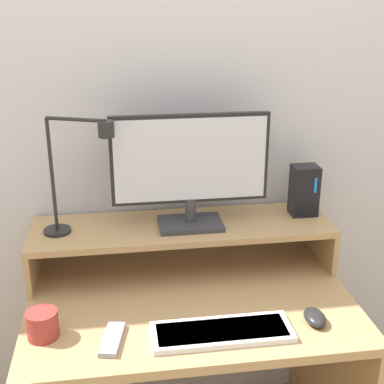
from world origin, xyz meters
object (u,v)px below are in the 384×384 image
(monitor, at_px, (190,167))
(desk_lamp, at_px, (77,171))
(keyboard, at_px, (222,332))
(mug, at_px, (42,324))
(router_dock, at_px, (304,190))
(mouse, at_px, (315,317))
(remote_control, at_px, (112,339))

(monitor, relative_size, desk_lamp, 1.33)
(keyboard, xyz_separation_m, mug, (-0.51, 0.07, 0.03))
(monitor, height_order, router_dock, monitor)
(desk_lamp, bearing_deg, mug, -108.99)
(router_dock, bearing_deg, mouse, -103.04)
(keyboard, xyz_separation_m, mouse, (0.29, 0.02, 0.01))
(mouse, distance_m, mug, 0.80)
(remote_control, xyz_separation_m, mug, (-0.20, 0.05, 0.03))
(router_dock, distance_m, remote_control, 0.86)
(monitor, bearing_deg, router_dock, 6.17)
(desk_lamp, relative_size, mouse, 4.09)
(desk_lamp, bearing_deg, keyboard, -43.56)
(desk_lamp, bearing_deg, monitor, 2.91)
(mouse, bearing_deg, mug, 176.63)
(mug, bearing_deg, monitor, 35.04)
(monitor, xyz_separation_m, router_dock, (0.42, 0.05, -0.12))
(mouse, bearing_deg, monitor, 130.24)
(keyboard, bearing_deg, mug, 172.52)
(desk_lamp, distance_m, remote_control, 0.54)
(keyboard, relative_size, mouse, 4.20)
(router_dock, relative_size, keyboard, 0.45)
(monitor, xyz_separation_m, mouse, (0.32, -0.38, -0.37))
(monitor, distance_m, mug, 0.67)
(router_dock, height_order, remote_control, router_dock)
(keyboard, distance_m, mouse, 0.29)
(keyboard, bearing_deg, monitor, 94.89)
(monitor, height_order, remote_control, monitor)
(router_dock, xyz_separation_m, keyboard, (-0.39, -0.45, -0.25))
(keyboard, relative_size, mug, 4.51)
(desk_lamp, relative_size, mug, 4.39)
(desk_lamp, distance_m, mug, 0.49)
(desk_lamp, bearing_deg, mouse, -27.69)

